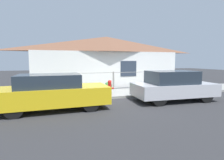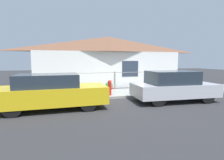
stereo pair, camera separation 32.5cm
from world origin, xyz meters
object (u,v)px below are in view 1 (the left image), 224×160
at_px(potted_plant_by_fence, 63,88).
at_px(car_left, 53,92).
at_px(fire_hydrant, 110,87).
at_px(car_right, 173,86).
at_px(potted_plant_near_hydrant, 108,86).

bearing_deg(potted_plant_by_fence, car_left, -99.58).
height_order(car_left, fire_hydrant, car_left).
relative_size(car_right, fire_hydrant, 4.92).
height_order(potted_plant_near_hydrant, potted_plant_by_fence, potted_plant_by_fence).
relative_size(fire_hydrant, potted_plant_near_hydrant, 1.38).
bearing_deg(fire_hydrant, potted_plant_by_fence, 155.12).
distance_m(potted_plant_near_hydrant, potted_plant_by_fence, 2.42).
bearing_deg(fire_hydrant, car_right, -29.77).
bearing_deg(potted_plant_by_fence, fire_hydrant, -24.88).
bearing_deg(potted_plant_by_fence, car_right, -27.58).
xyz_separation_m(fire_hydrant, potted_plant_by_fence, (-2.22, 1.03, -0.08)).
bearing_deg(potted_plant_near_hydrant, car_left, -139.06).
bearing_deg(potted_plant_by_fence, potted_plant_near_hydrant, -1.53).
relative_size(car_right, potted_plant_near_hydrant, 6.81).
xyz_separation_m(car_left, car_right, (5.28, 0.00, 0.02)).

